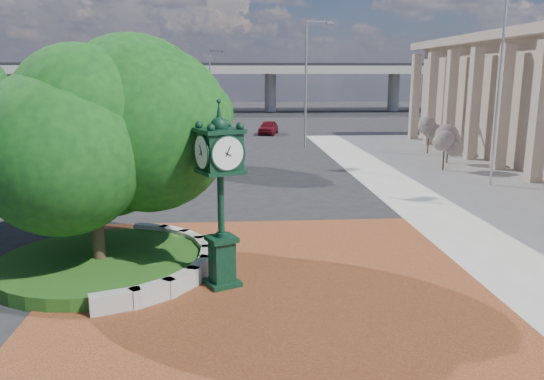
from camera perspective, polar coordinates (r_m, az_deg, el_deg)
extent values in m
plane|color=black|center=(16.60, -0.77, -8.16)|extent=(200.00, 200.00, 0.00)
cube|color=brown|center=(15.66, -0.55, -9.37)|extent=(12.00, 12.00, 0.04)
cube|color=#9E9B93|center=(14.02, -16.50, -11.49)|extent=(1.29, 0.76, 0.54)
cube|color=#9E9B93|center=(14.28, -12.69, -10.81)|extent=(1.20, 1.04, 0.54)
cube|color=#9E9B93|center=(14.84, -9.69, -9.77)|extent=(1.00, 1.22, 0.54)
cube|color=#9E9B93|center=(15.62, -7.80, -8.57)|extent=(0.71, 1.30, 0.54)
cube|color=#9E9B93|center=(16.51, -7.07, -7.38)|extent=(0.35, 1.25, 0.54)
cube|color=#9E9B93|center=(17.43, -7.41, -6.32)|extent=(0.71, 1.30, 0.54)
cube|color=#9E9B93|center=(18.29, -8.61, -5.46)|extent=(1.00, 1.22, 0.54)
cube|color=#9E9B93|center=(19.02, -10.48, -4.82)|extent=(1.20, 1.04, 0.54)
cube|color=#9E9B93|center=(19.58, -12.82, -4.43)|extent=(1.29, 0.76, 0.54)
cylinder|color=#154B15|center=(17.01, -17.99, -7.56)|extent=(6.10, 6.10, 0.40)
cube|color=#9E9B93|center=(85.54, -3.60, 12.75)|extent=(90.00, 12.00, 1.20)
cube|color=black|center=(85.55, -3.61, 13.29)|extent=(90.00, 12.00, 0.40)
cylinder|color=#9E9B93|center=(92.12, -26.21, 9.32)|extent=(1.80, 1.80, 6.00)
cylinder|color=#9E9B93|center=(86.73, -13.69, 10.11)|extent=(1.80, 1.80, 6.00)
cylinder|color=#9E9B93|center=(85.78, -0.17, 10.44)|extent=(1.80, 1.80, 6.00)
cylinder|color=#9E9B93|center=(89.41, 12.93, 10.21)|extent=(1.80, 1.80, 6.00)
cylinder|color=#38281C|center=(16.74, -18.19, -4.70)|extent=(0.36, 0.36, 2.17)
sphere|color=#103D15|center=(16.20, -18.81, 4.29)|extent=(5.20, 5.20, 5.20)
cylinder|color=#38281C|center=(34.02, -9.33, 3.96)|extent=(0.36, 0.36, 1.92)
sphere|color=#103D15|center=(33.77, -9.47, 7.80)|extent=(4.40, 4.40, 4.40)
cube|color=black|center=(15.16, -5.34, -9.91)|extent=(1.14, 1.14, 0.17)
cube|color=black|center=(14.92, -5.39, -7.54)|extent=(0.79, 0.79, 1.18)
cube|color=black|center=(14.72, -5.44, -5.25)|extent=(1.00, 1.00, 0.13)
cylinder|color=black|center=(14.46, -5.52, -1.54)|extent=(0.18, 0.18, 1.83)
cube|color=black|center=(14.18, -5.64, 4.21)|extent=(1.29, 1.29, 0.97)
cylinder|color=white|center=(13.72, -4.79, 3.95)|extent=(0.81, 0.42, 0.86)
cylinder|color=white|center=(14.64, -6.43, 4.45)|extent=(0.81, 0.42, 0.86)
cylinder|color=white|center=(13.99, -7.54, 4.05)|extent=(0.42, 0.81, 0.86)
cylinder|color=white|center=(14.39, -3.79, 4.36)|extent=(0.42, 0.81, 0.86)
sphere|color=black|center=(14.10, -5.70, 6.89)|extent=(0.47, 0.47, 0.47)
cone|color=black|center=(14.07, -5.73, 8.33)|extent=(0.19, 0.19, 0.54)
imported|color=#550C14|center=(52.97, -0.40, 6.76)|extent=(2.50, 4.26, 1.36)
cylinder|color=silver|center=(30.09, 23.25, 10.60)|extent=(0.13, 0.13, 10.84)
cylinder|color=slate|center=(43.16, 3.65, 11.11)|extent=(0.17, 0.17, 9.84)
cube|color=slate|center=(43.54, 5.07, 17.58)|extent=(1.97, 0.29, 0.13)
cube|color=slate|center=(43.73, 6.24, 17.39)|extent=(0.56, 0.31, 0.16)
cylinder|color=slate|center=(59.78, -6.65, 10.65)|extent=(0.15, 0.15, 8.31)
cube|color=slate|center=(59.50, -5.99, 14.66)|extent=(1.61, 0.71, 0.11)
cube|color=slate|center=(59.22, -5.30, 14.60)|extent=(0.51, 0.38, 0.14)
cylinder|color=#38281C|center=(34.28, 17.95, 2.98)|extent=(0.10, 0.10, 1.20)
sphere|color=#C663A5|center=(34.15, 18.06, 4.63)|extent=(1.20, 1.20, 1.20)
cylinder|color=#38281C|center=(37.25, 18.33, 3.65)|extent=(0.10, 0.10, 1.20)
sphere|color=#C663A5|center=(37.13, 18.44, 5.18)|extent=(1.20, 1.20, 1.20)
cylinder|color=#38281C|center=(41.42, 16.42, 4.59)|extent=(0.10, 0.10, 1.20)
sphere|color=#C663A5|center=(41.31, 16.50, 5.96)|extent=(1.20, 1.20, 1.20)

